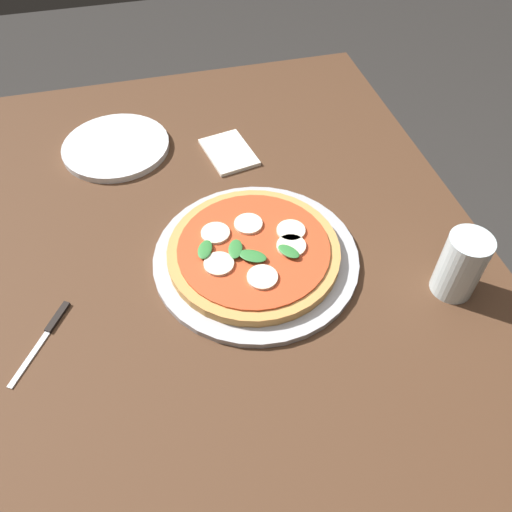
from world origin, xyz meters
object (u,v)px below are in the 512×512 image
(plate_white, at_px, (116,147))
(glass_cup, at_px, (461,265))
(knife, at_px, (48,332))
(pizza, at_px, (254,251))
(napkin, at_px, (229,152))
(dining_table, at_px, (240,334))
(serving_tray, at_px, (256,257))

(plate_white, distance_m, glass_cup, 0.73)
(plate_white, bearing_deg, knife, 162.66)
(pizza, distance_m, napkin, 0.30)
(plate_white, height_order, glass_cup, glass_cup)
(knife, bearing_deg, glass_cup, -96.59)
(dining_table, xyz_separation_m, glass_cup, (-0.05, -0.35, 0.15))
(pizza, xyz_separation_m, napkin, (0.30, -0.02, -0.02))
(napkin, bearing_deg, pizza, 175.92)
(dining_table, bearing_deg, glass_cup, -98.67)
(dining_table, distance_m, pizza, 0.15)
(napkin, bearing_deg, glass_cup, -147.43)
(knife, bearing_deg, dining_table, -94.14)
(serving_tray, relative_size, pizza, 1.20)
(pizza, distance_m, knife, 0.36)
(serving_tray, bearing_deg, knife, 100.41)
(dining_table, bearing_deg, serving_tray, -30.44)
(napkin, height_order, glass_cup, glass_cup)
(pizza, bearing_deg, knife, 100.68)
(dining_table, xyz_separation_m, plate_white, (0.47, 0.16, 0.10))
(glass_cup, bearing_deg, napkin, 32.57)
(dining_table, xyz_separation_m, napkin, (0.39, -0.07, 0.09))
(dining_table, relative_size, glass_cup, 12.51)
(dining_table, bearing_deg, plate_white, 19.39)
(dining_table, height_order, pizza, pizza)
(pizza, bearing_deg, plate_white, 29.17)
(plate_white, bearing_deg, glass_cup, -135.16)
(pizza, xyz_separation_m, knife, (-0.07, 0.35, -0.02))
(serving_tray, bearing_deg, glass_cup, -115.00)
(napkin, bearing_deg, plate_white, 72.14)
(knife, height_order, glass_cup, glass_cup)
(plate_white, bearing_deg, serving_tray, -150.43)
(plate_white, xyz_separation_m, knife, (-0.44, 0.14, -0.00))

